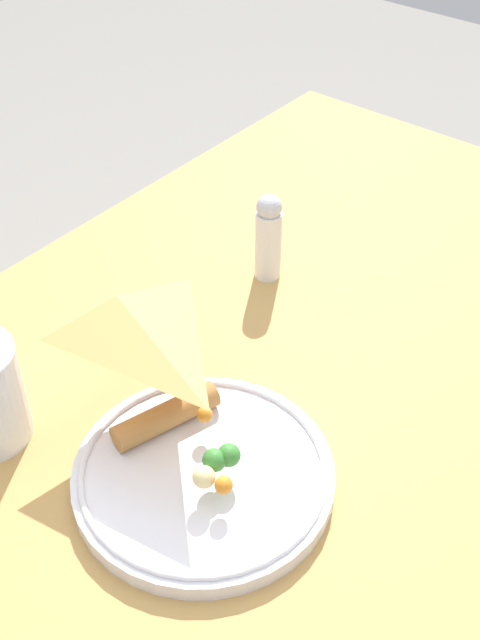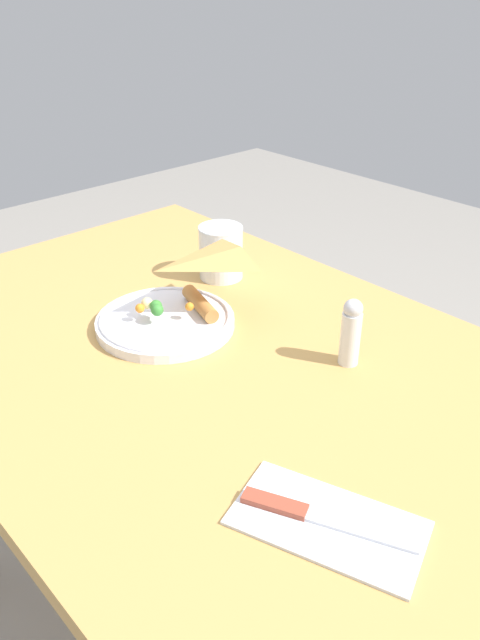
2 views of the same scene
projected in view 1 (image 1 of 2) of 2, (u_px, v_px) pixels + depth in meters
name	position (u px, v px, depth m)	size (l,w,h in m)	color
dining_table	(279.00, 484.00, 0.83)	(1.15, 0.75, 0.77)	tan
plate_pizza	(204.00, 472.00, 0.67)	(0.22, 0.22, 0.05)	white
salt_shaker	(268.00, 236.00, 0.87)	(0.03, 0.03, 0.10)	silver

